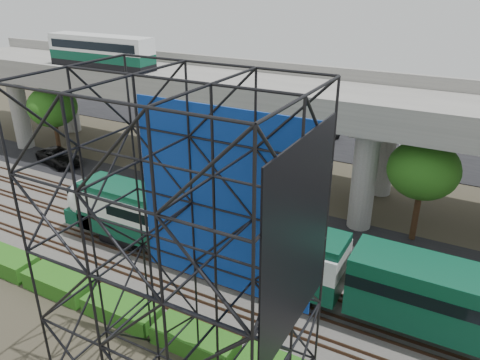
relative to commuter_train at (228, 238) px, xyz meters
The scene contains 13 objects.
ground 5.62m from the commuter_train, 155.54° to the right, with size 140.00×140.00×0.00m, color #474233.
ballast_bed 5.20m from the commuter_train, behind, with size 90.00×12.00×0.20m, color slate.
service_road 9.98m from the commuter_train, 117.35° to the left, with size 90.00×5.00×0.08m, color black.
parking_lot 32.43m from the commuter_train, 97.82° to the left, with size 90.00×18.00×0.08m, color black.
harbor_water 54.25m from the commuter_train, 94.66° to the left, with size 140.00×40.00×0.03m, color #4A5F7A.
rail_tracks 5.11m from the commuter_train, behind, with size 90.00×9.52×0.16m.
commuter_train is the anchor object (origin of this frame).
overpass 16.04m from the commuter_train, 112.29° to the left, with size 80.00×12.00×12.40m.
scaffold_tower 11.63m from the commuter_train, 69.16° to the right, with size 9.36×6.36×15.00m.
hedge_strip 7.52m from the commuter_train, 118.29° to the right, with size 34.60×1.80×1.20m.
trees 17.03m from the commuter_train, 122.61° to the left, with size 40.94×16.94×7.69m.
suv 26.42m from the commuter_train, 160.89° to the left, with size 2.61×5.67×1.58m, color black.
parked_cars 31.98m from the commuter_train, 96.22° to the left, with size 40.18×9.69×1.31m.
Camera 1 is at (17.09, -19.80, 18.02)m, focal length 35.00 mm.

